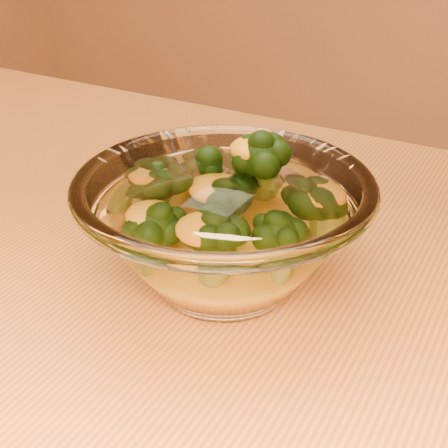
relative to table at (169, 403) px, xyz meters
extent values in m
cube|color=#C5723B|center=(0.00, 0.00, 0.08)|extent=(1.20, 0.80, 0.04)
cylinder|color=brown|center=(-0.54, 0.34, -0.30)|extent=(0.06, 0.06, 0.71)
ellipsoid|color=white|center=(0.03, 0.04, 0.11)|extent=(0.09, 0.09, 0.02)
torus|color=white|center=(0.03, 0.04, 0.18)|extent=(0.21, 0.21, 0.01)
ellipsoid|color=#FFA715|center=(0.03, 0.04, 0.13)|extent=(0.11, 0.11, 0.03)
camera|label=1|loc=(0.22, -0.30, 0.37)|focal=50.00mm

